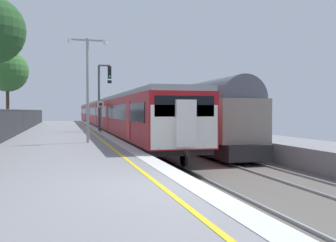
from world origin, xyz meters
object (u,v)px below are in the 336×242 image
commuter_train_at_platform (105,114)px  freight_train_adjacent_track (136,113)px  signal_gantry (102,90)px  background_tree_left (7,72)px  platform_lamp_mid (88,81)px  speed_limit_sign (100,112)px

commuter_train_at_platform → freight_train_adjacent_track: 4.72m
freight_train_adjacent_track → signal_gantry: (-5.49, -14.78, 1.95)m
commuter_train_at_platform → signal_gantry: bearing=-96.9°
commuter_train_at_platform → background_tree_left: size_ratio=8.55×
freight_train_adjacent_track → platform_lamp_mid: 27.01m
speed_limit_sign → background_tree_left: size_ratio=0.35×
commuter_train_at_platform → platform_lamp_mid: platform_lamp_mid is taller
commuter_train_at_platform → platform_lamp_mid: (-3.29, -23.44, 1.92)m
background_tree_left → platform_lamp_mid: bearing=-69.7°
freight_train_adjacent_track → signal_gantry: bearing=-110.4°
signal_gantry → background_tree_left: background_tree_left is taller
commuter_train_at_platform → speed_limit_sign: bearing=-97.2°
commuter_train_at_platform → signal_gantry: size_ratio=11.16×
signal_gantry → platform_lamp_mid: platform_lamp_mid is taller
signal_gantry → speed_limit_sign: signal_gantry is taller
signal_gantry → platform_lamp_mid: bearing=-99.2°
freight_train_adjacent_track → speed_limit_sign: bearing=-108.9°
commuter_train_at_platform → platform_lamp_mid: 23.75m
background_tree_left → speed_limit_sign: bearing=-44.9°
commuter_train_at_platform → signal_gantry: (-1.49, -12.28, 2.06)m
commuter_train_at_platform → platform_lamp_mid: size_ratio=11.13×
speed_limit_sign → background_tree_left: (-7.45, 7.42, 3.45)m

